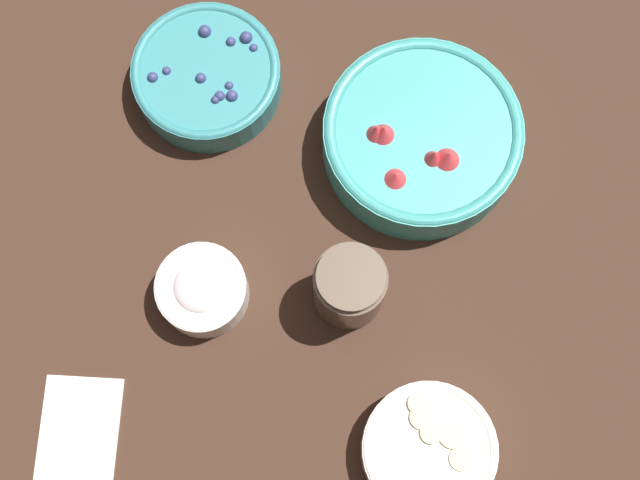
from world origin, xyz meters
TOP-DOWN VIEW (x-y plane):
  - ground_plane at (0.00, 0.00)m, footprint 4.00×4.00m
  - bowl_strawberries at (-0.13, 0.21)m, footprint 0.24×0.24m
  - bowl_blueberries at (-0.24, -0.04)m, footprint 0.18×0.18m
  - bowl_bananas at (0.23, 0.18)m, footprint 0.15×0.15m
  - bowl_cream at (0.03, -0.06)m, footprint 0.11×0.11m
  - jar_chocolate at (0.04, 0.11)m, footprint 0.08×0.08m
  - napkin at (0.18, -0.22)m, footprint 0.14×0.11m

SIDE VIEW (x-z plane):
  - ground_plane at x=0.00m, z-range 0.00..0.00m
  - napkin at x=0.18m, z-range 0.00..0.01m
  - bowl_bananas at x=0.23m, z-range 0.00..0.05m
  - bowl_blueberries at x=-0.24m, z-range 0.00..0.06m
  - bowl_cream at x=0.03m, z-range 0.00..0.06m
  - bowl_strawberries at x=-0.13m, z-range 0.00..0.08m
  - jar_chocolate at x=0.04m, z-range 0.00..0.10m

